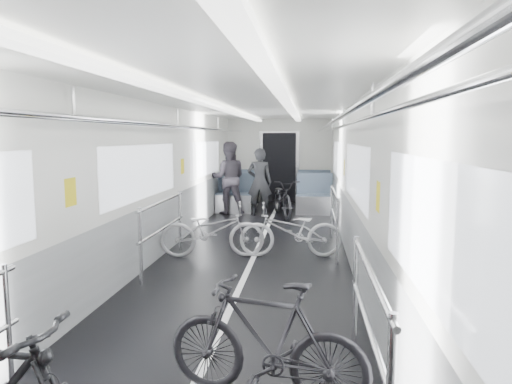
% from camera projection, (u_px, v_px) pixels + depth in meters
% --- Properties ---
extents(car_shell, '(3.02, 14.01, 2.41)m').
position_uv_depth(car_shell, '(260.00, 180.00, 8.04)').
color(car_shell, black).
rests_on(car_shell, ground).
extents(bike_left_far, '(1.71, 0.83, 0.86)m').
position_uv_depth(bike_left_far, '(212.00, 230.00, 7.17)').
color(bike_left_far, '#A1A0A5').
rests_on(bike_left_far, floor).
extents(bike_right_near, '(1.55, 0.72, 0.90)m').
position_uv_depth(bike_right_near, '(266.00, 340.00, 3.24)').
color(bike_right_near, black).
rests_on(bike_right_near, floor).
extents(bike_right_mid, '(1.66, 0.72, 0.84)m').
position_uv_depth(bike_right_mid, '(291.00, 231.00, 7.17)').
color(bike_right_mid, '#B3B3B8').
rests_on(bike_right_mid, floor).
extents(bike_aisle, '(1.04, 1.80, 0.89)m').
position_uv_depth(bike_aisle, '(282.00, 198.00, 10.83)').
color(bike_aisle, black).
rests_on(bike_aisle, floor).
extents(person_standing, '(0.60, 0.40, 1.63)m').
position_uv_depth(person_standing, '(260.00, 182.00, 10.95)').
color(person_standing, black).
rests_on(person_standing, floor).
extents(person_seated, '(0.96, 0.81, 1.77)m').
position_uv_depth(person_seated, '(228.00, 178.00, 11.18)').
color(person_seated, '#332F37').
rests_on(person_seated, floor).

